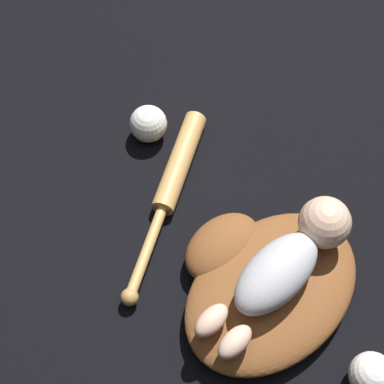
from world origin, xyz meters
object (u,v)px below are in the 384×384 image
baseball (148,124)px  baseball_glove (263,283)px  baby_figure (289,260)px  baseball_bat (173,180)px  baseball_spare (372,375)px

baseball → baseball_glove: bearing=-124.3°
baby_figure → baseball: bearing=60.5°
baby_figure → baseball: 0.43m
baseball_bat → baseball_spare: bearing=-115.4°
baby_figure → baseball_spare: baby_figure is taller
baseball_glove → baby_figure: size_ratio=1.26×
baseball_glove → baseball_spare: baseball_spare is taller
baby_figure → baseball_bat: (0.12, 0.27, -0.09)m
baseball_glove → baby_figure: 0.08m
baseball_bat → baseball_spare: baseball_spare is taller
baseball_glove → baby_figure: (0.02, -0.03, 0.08)m
baseball → baseball_bat: bearing=-133.6°
baseball_glove → baseball_spare: size_ratio=5.50×
baseball_glove → baby_figure: baby_figure is taller
baby_figure → baseball: size_ratio=4.33×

